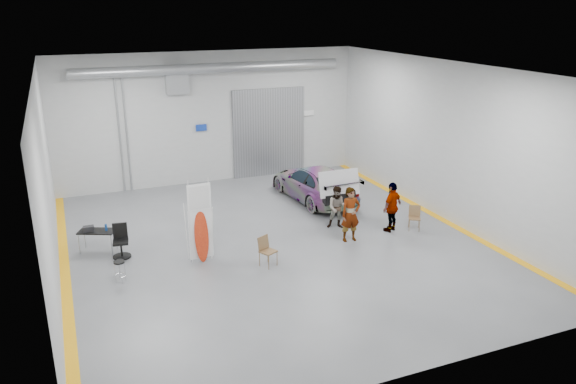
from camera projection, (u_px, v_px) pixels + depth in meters
name	position (u px, v px, depth m)	size (l,w,h in m)	color
ground	(275.00, 243.00, 19.60)	(16.00, 16.00, 0.00)	slate
room_shell	(258.00, 116.00, 20.33)	(14.02, 16.18, 6.01)	#B0B2B4
sedan_car	(314.00, 183.00, 23.81)	(2.04, 5.00, 1.45)	silver
person_a	(351.00, 214.00, 19.54)	(0.71, 0.47, 1.96)	brown
person_b	(338.00, 207.00, 20.72)	(0.79, 0.60, 1.61)	#476B83
person_c	(392.00, 207.00, 20.41)	(1.09, 0.45, 1.87)	brown
surfboard_display	(201.00, 229.00, 17.91)	(0.79, 0.24, 2.78)	white
folding_chair_near	(268.00, 257.00, 17.84)	(0.61, 0.66, 0.97)	brown
folding_chair_far	(414.00, 223.00, 20.72)	(0.57, 0.62, 0.89)	brown
shop_stool	(120.00, 272.00, 16.78)	(0.35, 0.35, 0.68)	black
work_table	(95.00, 231.00, 18.72)	(1.33, 1.04, 0.97)	#909398
office_chair	(121.00, 243.00, 18.42)	(0.59, 0.60, 1.11)	black
trunk_lid	(339.00, 181.00, 21.60)	(1.69, 1.03, 0.04)	silver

